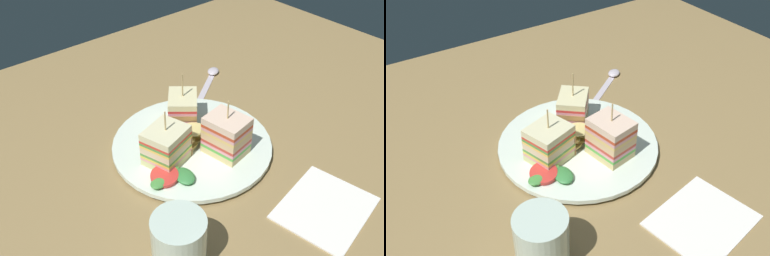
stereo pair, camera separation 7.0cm
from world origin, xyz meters
The scene contains 10 objects.
ground_plane centered at (0.00, 0.00, -0.90)cm, with size 126.64×95.50×1.80cm, color olive.
plate centered at (0.00, 0.00, 0.82)cm, with size 26.73×26.73×1.35cm.
sandwich_wedge_0 centered at (5.88, 0.72, 4.33)cm, with size 7.71×7.09×9.35cm.
sandwich_wedge_1 centered at (-2.62, 5.32, 4.68)cm, with size 6.12×7.16×9.86cm.
sandwich_wedge_2 centered at (-2.49, -5.37, 4.09)cm, with size 7.85×8.03×9.80cm.
chip_pile centered at (0.25, -0.47, 2.73)cm, with size 7.61×7.92×3.17cm.
salad_garnish centered at (8.23, 4.36, 1.95)cm, with size 7.36×7.29×1.42cm.
spoon centered at (-17.93, -14.87, 0.38)cm, with size 13.85×9.97×1.00cm.
napkin centered at (-5.78, 22.80, 0.25)cm, with size 13.78×11.14×0.50cm, color white.
drinking_glass centered at (16.10, 16.31, 3.54)cm, with size 6.82×6.82×8.18cm.
Camera 2 is at (30.63, 46.31, 46.69)cm, focal length 39.92 mm.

